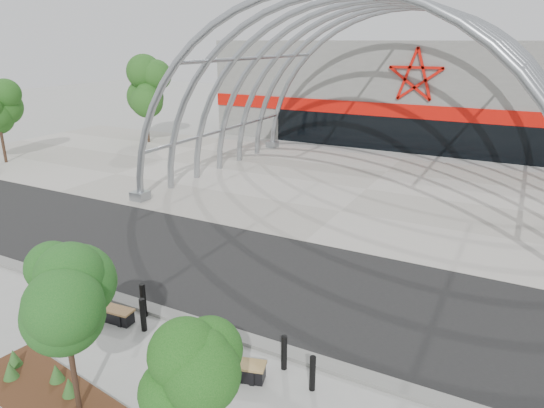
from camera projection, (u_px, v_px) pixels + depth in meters
ground at (210, 324)px, 14.56m from camera, size 140.00×140.00×0.00m
road at (266, 276)px, 17.48m from camera, size 140.00×7.00×0.02m
forecourt at (366, 189)px, 27.52m from camera, size 60.00×17.00×0.04m
kerb at (205, 326)px, 14.33m from camera, size 60.00×0.50×0.12m
arena_building at (433, 90)px, 41.27m from camera, size 34.00×15.24×8.00m
vault_canopy at (366, 189)px, 27.53m from camera, size 20.80×15.80×20.36m
planting_bed at (55, 397)px, 11.38m from camera, size 5.51×2.37×0.56m
street_tree_0 at (63, 305)px, 10.21m from camera, size 1.71×1.71×3.89m
street_tree_1 at (195, 381)px, 8.50m from camera, size 1.42×1.42×3.36m
bench_0 at (103, 312)px, 14.79m from camera, size 2.15×0.63×0.44m
bench_1 at (223, 368)px, 12.24m from camera, size 2.26×1.06×0.46m
bollard_0 at (59, 312)px, 14.10m from camera, size 0.18×0.18×1.13m
bollard_1 at (143, 300)px, 14.79m from camera, size 0.18×0.18×1.10m
bollard_2 at (143, 315)px, 14.06m from camera, size 0.17×0.17×1.04m
bollard_3 at (312, 373)px, 11.67m from camera, size 0.15×0.15×0.94m
bollard_4 at (284, 353)px, 12.42m from camera, size 0.16×0.16×0.98m
bg_tree_0 at (144, 85)px, 38.64m from camera, size 3.00×3.00×6.45m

